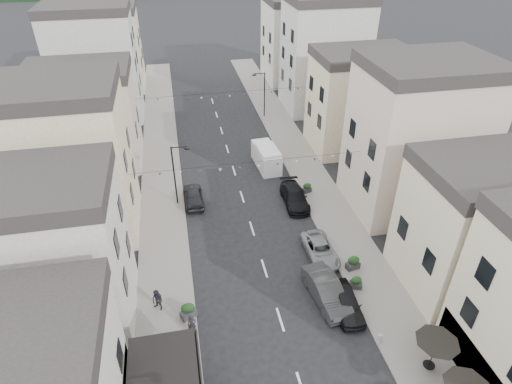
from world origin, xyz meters
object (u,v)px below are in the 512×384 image
(delivery_van, at_px, (266,157))
(parked_car_d, at_px, (295,197))
(parked_car_b, at_px, (326,290))
(parked_car_e, at_px, (193,196))
(parked_car_a, at_px, (347,303))
(pedestrian_b, at_px, (158,300))
(parked_car_c, at_px, (320,250))
(pedestrian_a, at_px, (192,324))

(delivery_van, bearing_deg, parked_car_d, -85.96)
(parked_car_b, distance_m, parked_car_e, 16.07)
(parked_car_b, distance_m, parked_car_d, 11.86)
(parked_car_d, xyz_separation_m, delivery_van, (-1.06, 7.25, 0.44))
(parked_car_e, bearing_deg, parked_car_b, 119.87)
(parked_car_a, relative_size, parked_car_d, 0.83)
(parked_car_e, bearing_deg, parked_car_d, 166.91)
(parked_car_e, height_order, pedestrian_b, pedestrian_b)
(parked_car_a, xyz_separation_m, pedestrian_b, (-12.56, 2.54, 0.25))
(parked_car_a, distance_m, parked_car_e, 17.66)
(parked_car_e, bearing_deg, parked_car_c, 133.53)
(pedestrian_b, bearing_deg, parked_car_e, 115.36)
(parked_car_e, xyz_separation_m, pedestrian_a, (-1.24, -14.96, 0.15))
(delivery_van, distance_m, pedestrian_a, 22.25)
(parked_car_e, bearing_deg, delivery_van, -148.00)
(parked_car_c, distance_m, pedestrian_b, 12.94)
(parked_car_c, relative_size, pedestrian_b, 2.72)
(parked_car_c, height_order, pedestrian_a, pedestrian_a)
(parked_car_d, distance_m, pedestrian_b, 16.38)
(parked_car_d, relative_size, pedestrian_a, 3.28)
(parked_car_a, distance_m, pedestrian_a, 10.44)
(parked_car_c, distance_m, parked_car_e, 13.20)
(parked_car_b, height_order, parked_car_c, parked_car_b)
(parked_car_a, distance_m, parked_car_d, 13.05)
(parked_car_a, relative_size, pedestrian_b, 2.47)
(parked_car_d, bearing_deg, parked_car_e, 168.94)
(delivery_van, bearing_deg, parked_car_e, -151.61)
(parked_car_c, bearing_deg, parked_car_a, -90.84)
(pedestrian_b, bearing_deg, parked_car_b, 33.93)
(parked_car_a, bearing_deg, parked_car_b, 133.38)
(parked_car_b, relative_size, parked_car_d, 1.01)
(parked_car_d, height_order, pedestrian_b, pedestrian_b)
(parked_car_b, xyz_separation_m, delivery_van, (-0.03, 19.06, 0.33))
(parked_car_a, xyz_separation_m, delivery_van, (-1.06, 20.30, 0.46))
(parked_car_a, relative_size, parked_car_c, 0.91)
(parked_car_b, xyz_separation_m, parked_car_d, (1.03, 11.81, -0.11))
(parked_car_b, distance_m, pedestrian_a, 9.47)
(pedestrian_a, bearing_deg, parked_car_e, 78.12)
(delivery_van, bearing_deg, pedestrian_a, -119.22)
(parked_car_c, relative_size, parked_car_e, 1.06)
(parked_car_b, bearing_deg, parked_car_a, -57.09)
(parked_car_d, bearing_deg, parked_car_c, -88.65)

